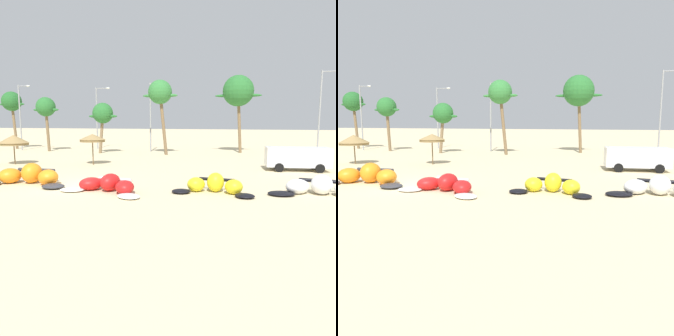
# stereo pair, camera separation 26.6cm
# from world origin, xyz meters

# --- Properties ---
(ground_plane) EXTENTS (260.00, 260.00, 0.00)m
(ground_plane) POSITION_xyz_m (0.00, 0.00, 0.00)
(ground_plane) COLOR beige
(kite_left) EXTENTS (6.07, 2.87, 1.28)m
(kite_left) POSITION_xyz_m (-2.98, -0.18, 0.49)
(kite_left) COLOR #333338
(kite_left) RESTS_ON ground
(kite_left_of_center) EXTENTS (5.23, 2.95, 0.98)m
(kite_left_of_center) POSITION_xyz_m (2.71, -1.06, 0.38)
(kite_left_of_center) COLOR white
(kite_left_of_center) RESTS_ON ground
(kite_center) EXTENTS (4.67, 2.28, 1.07)m
(kite_center) POSITION_xyz_m (8.49, 0.18, 0.41)
(kite_center) COLOR black
(kite_center) RESTS_ON ground
(kite_right_of_center) EXTENTS (5.61, 2.94, 1.06)m
(kite_right_of_center) POSITION_xyz_m (14.05, 0.94, 0.41)
(kite_right_of_center) COLOR black
(kite_right_of_center) RESTS_ON ground
(beach_umbrella_near_van) EXTENTS (2.65, 2.65, 2.65)m
(beach_umbrella_near_van) POSITION_xyz_m (-10.31, 7.52, 2.19)
(beach_umbrella_near_van) COLOR brown
(beach_umbrella_near_van) RESTS_ON ground
(beach_umbrella_middle) EXTENTS (2.31, 2.31, 2.74)m
(beach_umbrella_middle) POSITION_xyz_m (-3.36, 9.09, 2.39)
(beach_umbrella_middle) COLOR brown
(beach_umbrella_middle) RESTS_ON ground
(parked_van) EXTENTS (4.91, 2.47, 1.84)m
(parked_van) POSITION_xyz_m (13.76, 9.83, 1.09)
(parked_van) COLOR white
(parked_van) RESTS_ON ground
(palm_leftmost) EXTENTS (4.01, 2.67, 7.88)m
(palm_leftmost) POSITION_xyz_m (-21.98, 21.75, 6.39)
(palm_leftmost) COLOR brown
(palm_leftmost) RESTS_ON ground
(palm_left) EXTENTS (3.66, 2.44, 6.86)m
(palm_left) POSITION_xyz_m (-15.17, 19.59, 5.50)
(palm_left) COLOR brown
(palm_left) RESTS_ON ground
(palm_left_of_gap) EXTENTS (3.67, 2.45, 6.02)m
(palm_left_of_gap) POSITION_xyz_m (-6.96, 18.83, 4.68)
(palm_left_of_gap) COLOR #7F6647
(palm_left_of_gap) RESTS_ON ground
(palm_center_left) EXTENTS (4.09, 2.73, 8.49)m
(palm_center_left) POSITION_xyz_m (0.10, 19.05, 6.96)
(palm_center_left) COLOR brown
(palm_center_left) RESTS_ON ground
(palm_center_right) EXTENTS (5.57, 3.71, 9.31)m
(palm_center_right) POSITION_xyz_m (8.58, 23.51, 7.37)
(palm_center_right) COLOR brown
(palm_center_right) RESTS_ON ground
(lamppost_west) EXTENTS (1.84, 0.24, 8.48)m
(lamppost_west) POSITION_xyz_m (-19.06, 19.80, 4.78)
(lamppost_west) COLOR gray
(lamppost_west) RESTS_ON ground
(lamppost_west_center) EXTENTS (2.14, 0.24, 8.44)m
(lamppost_west_center) POSITION_xyz_m (-10.50, 24.77, 4.79)
(lamppost_west_center) COLOR gray
(lamppost_west_center) RESTS_ON ground
(lamppost_east_center) EXTENTS (1.74, 0.24, 8.61)m
(lamppost_east_center) POSITION_xyz_m (-1.96, 22.34, 4.83)
(lamppost_east_center) COLOR gray
(lamppost_east_center) RESTS_ON ground
(lamppost_east) EXTENTS (2.10, 0.24, 9.58)m
(lamppost_east) POSITION_xyz_m (18.01, 23.97, 5.37)
(lamppost_east) COLOR gray
(lamppost_east) RESTS_ON ground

